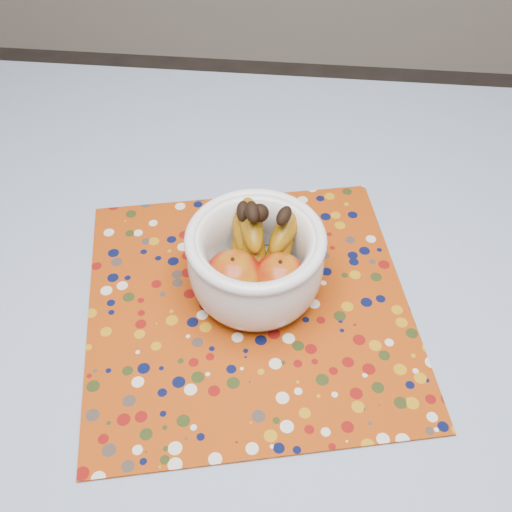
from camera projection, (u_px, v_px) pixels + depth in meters
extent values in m
cube|color=brown|center=(275.00, 356.00, 0.83)|extent=(1.20, 1.20, 0.04)
cylinder|color=brown|center=(76.00, 237.00, 1.49)|extent=(0.06, 0.06, 0.71)
cylinder|color=brown|center=(510.00, 269.00, 1.43)|extent=(0.06, 0.06, 0.71)
cube|color=#6481A7|center=(275.00, 346.00, 0.81)|extent=(1.32, 1.32, 0.01)
cube|color=#953508|center=(249.00, 305.00, 0.85)|extent=(0.54, 0.54, 0.00)
cylinder|color=white|center=(256.00, 287.00, 0.86)|extent=(0.10, 0.10, 0.01)
cylinder|color=white|center=(256.00, 283.00, 0.85)|extent=(0.14, 0.14, 0.01)
torus|color=white|center=(256.00, 239.00, 0.78)|extent=(0.19, 0.19, 0.02)
ellipsoid|color=#7E0505|center=(233.00, 277.00, 0.81)|extent=(0.08, 0.08, 0.07)
ellipsoid|color=#7E0505|center=(280.00, 278.00, 0.81)|extent=(0.07, 0.07, 0.07)
sphere|color=black|center=(260.00, 213.00, 0.80)|extent=(0.03, 0.03, 0.03)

